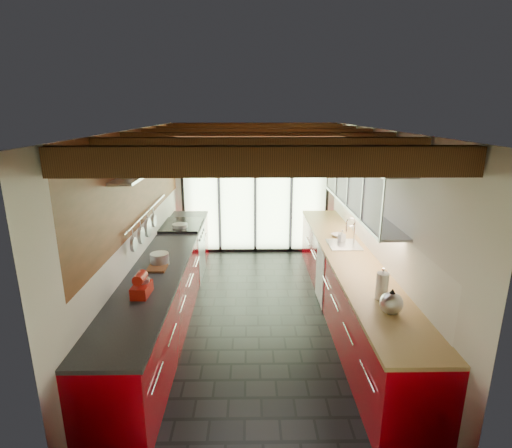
# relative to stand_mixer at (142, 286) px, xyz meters

# --- Properties ---
(ground) EXTENTS (5.50, 5.50, 0.00)m
(ground) POSITION_rel_stand_mixer_xyz_m (1.27, 1.20, -1.03)
(ground) COLOR black
(ground) RESTS_ON ground
(room_shell) EXTENTS (5.50, 5.50, 5.50)m
(room_shell) POSITION_rel_stand_mixer_xyz_m (1.27, 1.20, 0.63)
(room_shell) COLOR silver
(room_shell) RESTS_ON ground
(ceiling_beams) EXTENTS (3.14, 5.06, 4.90)m
(ceiling_beams) POSITION_rel_stand_mixer_xyz_m (1.27, 1.58, 1.44)
(ceiling_beams) COLOR #593316
(ceiling_beams) RESTS_ON ground
(glass_door) EXTENTS (2.95, 0.10, 2.90)m
(glass_door) POSITION_rel_stand_mixer_xyz_m (1.27, 3.89, 0.63)
(glass_door) COLOR #C6EAAD
(glass_door) RESTS_ON ground
(left_counter) EXTENTS (0.68, 5.00, 0.92)m
(left_counter) POSITION_rel_stand_mixer_xyz_m (-0.00, 1.20, -0.56)
(left_counter) COLOR #96010A
(left_counter) RESTS_ON ground
(range_stove) EXTENTS (0.66, 0.90, 0.97)m
(range_stove) POSITION_rel_stand_mixer_xyz_m (-0.00, 2.65, -0.56)
(range_stove) COLOR silver
(range_stove) RESTS_ON ground
(right_counter) EXTENTS (0.68, 5.00, 0.92)m
(right_counter) POSITION_rel_stand_mixer_xyz_m (2.54, 1.20, -0.57)
(right_counter) COLOR #96010A
(right_counter) RESTS_ON ground
(sink_assembly) EXTENTS (0.45, 0.52, 0.43)m
(sink_assembly) POSITION_rel_stand_mixer_xyz_m (2.56, 1.60, -0.07)
(sink_assembly) COLOR silver
(sink_assembly) RESTS_ON right_counter
(upper_cabinets_right) EXTENTS (0.34, 3.00, 3.00)m
(upper_cabinets_right) POSITION_rel_stand_mixer_xyz_m (2.70, 1.50, 0.82)
(upper_cabinets_right) COLOR silver
(upper_cabinets_right) RESTS_ON ground
(left_wall_fixtures) EXTENTS (0.28, 2.60, 0.96)m
(left_wall_fixtures) POSITION_rel_stand_mixer_xyz_m (-0.20, 1.34, 0.85)
(left_wall_fixtures) COLOR silver
(left_wall_fixtures) RESTS_ON ground
(stand_mixer) EXTENTS (0.18, 0.30, 0.27)m
(stand_mixer) POSITION_rel_stand_mixer_xyz_m (0.00, 0.00, 0.00)
(stand_mixer) COLOR #B5190E
(stand_mixer) RESTS_ON left_counter
(pot_large) EXTENTS (0.31, 0.31, 0.15)m
(pot_large) POSITION_rel_stand_mixer_xyz_m (0.00, 0.88, -0.03)
(pot_large) COLOR silver
(pot_large) RESTS_ON left_counter
(pot_small) EXTENTS (0.34, 0.34, 0.10)m
(pot_small) POSITION_rel_stand_mixer_xyz_m (0.00, 2.43, -0.06)
(pot_small) COLOR silver
(pot_small) RESTS_ON left_counter
(cutting_board) EXTENTS (0.23, 0.33, 0.03)m
(cutting_board) POSITION_rel_stand_mixer_xyz_m (0.00, 0.74, -0.09)
(cutting_board) COLOR brown
(cutting_board) RESTS_ON left_counter
(kettle) EXTENTS (0.30, 0.32, 0.27)m
(kettle) POSITION_rel_stand_mixer_xyz_m (2.54, -0.43, 0.01)
(kettle) COLOR silver
(kettle) RESTS_ON right_counter
(paper_towel) EXTENTS (0.17, 0.17, 0.35)m
(paper_towel) POSITION_rel_stand_mixer_xyz_m (2.54, -0.14, 0.04)
(paper_towel) COLOR white
(paper_towel) RESTS_ON right_counter
(soap_bottle) EXTENTS (0.12, 0.12, 0.19)m
(soap_bottle) POSITION_rel_stand_mixer_xyz_m (2.54, 1.73, -0.01)
(soap_bottle) COLOR silver
(soap_bottle) RESTS_ON right_counter
(bowl) EXTENTS (0.24, 0.24, 0.05)m
(bowl) POSITION_rel_stand_mixer_xyz_m (2.54, 2.01, -0.08)
(bowl) COLOR silver
(bowl) RESTS_ON right_counter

